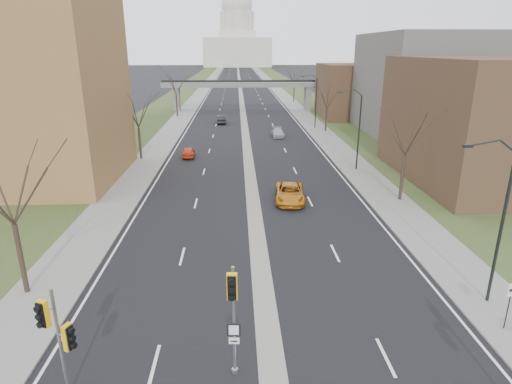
{
  "coord_description": "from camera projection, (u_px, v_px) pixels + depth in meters",
  "views": [
    {
      "loc": [
        -1.35,
        -13.08,
        12.8
      ],
      "look_at": [
        -0.19,
        12.38,
        4.22
      ],
      "focal_mm": 30.0,
      "sensor_mm": 36.0,
      "label": 1
    }
  ],
  "objects": [
    {
      "name": "sidewalk_left",
      "position": [
        207.0,
        85.0,
        158.0
      ],
      "size": [
        4.0,
        600.0,
        0.12
      ],
      "primitive_type": "cube",
      "color": "gray",
      "rests_on": "ground"
    },
    {
      "name": "sidewalk_right",
      "position": [
        272.0,
        84.0,
        159.03
      ],
      "size": [
        4.0,
        600.0,
        0.12
      ],
      "primitive_type": "cube",
      "color": "gray",
      "rests_on": "ground"
    },
    {
      "name": "car_right_near",
      "position": [
        290.0,
        193.0,
        37.52
      ],
      "size": [
        2.96,
        5.57,
        1.49
      ],
      "primitive_type": "imported",
      "rotation": [
        0.0,
        0.0,
        -0.09
      ],
      "color": "#BC7314",
      "rests_on": "ground"
    },
    {
      "name": "commercial_block_mid",
      "position": [
        430.0,
        85.0,
        64.56
      ],
      "size": [
        18.0,
        22.0,
        15.0
      ],
      "primitive_type": "cube",
      "color": "#63605B",
      "rests_on": "ground"
    },
    {
      "name": "tree_right_a",
      "position": [
        408.0,
        126.0,
        35.79
      ],
      "size": [
        7.2,
        7.2,
        9.4
      ],
      "color": "#382B21",
      "rests_on": "sidewalk_right"
    },
    {
      "name": "streetlight_near",
      "position": [
        495.0,
        177.0,
        20.46
      ],
      "size": [
        2.61,
        0.2,
        8.7
      ],
      "color": "black",
      "rests_on": "sidewalk_right"
    },
    {
      "name": "tree_right_b",
      "position": [
        327.0,
        95.0,
        67.3
      ],
      "size": [
        6.3,
        6.3,
        8.22
      ],
      "color": "#382B21",
      "rests_on": "sidewalk_right"
    },
    {
      "name": "streetlight_mid",
      "position": [
        353.0,
        107.0,
        45.07
      ],
      "size": [
        2.61,
        0.2,
        8.7
      ],
      "color": "black",
      "rests_on": "sidewalk_right"
    },
    {
      "name": "pedestrian_bridge",
      "position": [
        243.0,
        88.0,
        90.72
      ],
      "size": [
        34.0,
        3.0,
        6.45
      ],
      "color": "slate",
      "rests_on": "ground"
    },
    {
      "name": "signal_pole_left",
      "position": [
        57.0,
        332.0,
        15.46
      ],
      "size": [
        1.09,
        0.78,
        4.69
      ],
      "rotation": [
        0.0,
        0.0,
        -0.42
      ],
      "color": "gray",
      "rests_on": "ground"
    },
    {
      "name": "signal_pole_median",
      "position": [
        233.0,
        305.0,
        16.43
      ],
      "size": [
        0.57,
        0.81,
        4.93
      ],
      "rotation": [
        0.0,
        0.0,
        -0.07
      ],
      "color": "gray",
      "rests_on": "ground"
    },
    {
      "name": "commercial_block_far",
      "position": [
        358.0,
        91.0,
        82.14
      ],
      "size": [
        14.0,
        14.0,
        10.0
      ],
      "primitive_type": "cube",
      "color": "#4F3724",
      "rests_on": "ground"
    },
    {
      "name": "road_surface",
      "position": [
        240.0,
        85.0,
        158.53
      ],
      "size": [
        20.0,
        600.0,
        0.01
      ],
      "primitive_type": "cube",
      "color": "black",
      "rests_on": "ground"
    },
    {
      "name": "tree_left_b",
      "position": [
        137.0,
        108.0,
        49.96
      ],
      "size": [
        6.75,
        6.75,
        8.81
      ],
      "color": "#382B21",
      "rests_on": "sidewalk_left"
    },
    {
      "name": "streetlight_far",
      "position": [
        312.0,
        86.0,
        69.69
      ],
      "size": [
        2.61,
        0.2,
        8.7
      ],
      "color": "black",
      "rests_on": "sidewalk_right"
    },
    {
      "name": "median_strip",
      "position": [
        240.0,
        85.0,
        158.54
      ],
      "size": [
        1.2,
        600.0,
        0.02
      ],
      "primitive_type": "cube",
      "color": "gray",
      "rests_on": "ground"
    },
    {
      "name": "grass_verge_left",
      "position": [
        191.0,
        85.0,
        157.75
      ],
      "size": [
        8.0,
        600.0,
        0.1
      ],
      "primitive_type": "cube",
      "color": "#2F3E1C",
      "rests_on": "ground"
    },
    {
      "name": "car_right_mid",
      "position": [
        278.0,
        133.0,
        65.01
      ],
      "size": [
        1.76,
        4.28,
        1.24
      ],
      "primitive_type": "imported",
      "rotation": [
        0.0,
        0.0,
        -0.01
      ],
      "color": "#A1A1A9",
      "rests_on": "ground"
    },
    {
      "name": "tree_left_c",
      "position": [
        175.0,
        80.0,
        81.89
      ],
      "size": [
        7.65,
        7.65,
        9.99
      ],
      "color": "#382B21",
      "rests_on": "sidewalk_left"
    },
    {
      "name": "capitol",
      "position": [
        237.0,
        40.0,
        313.54
      ],
      "size": [
        48.0,
        42.0,
        55.75
      ],
      "color": "silver",
      "rests_on": "ground"
    },
    {
      "name": "commercial_block_near",
      "position": [
        493.0,
        121.0,
        42.15
      ],
      "size": [
        16.0,
        20.0,
        12.0
      ],
      "primitive_type": "cube",
      "color": "#4F3724",
      "rests_on": "ground"
    },
    {
      "name": "speed_limit_sign",
      "position": [
        510.0,
        298.0,
        19.86
      ],
      "size": [
        0.52,
        0.15,
        2.45
      ],
      "rotation": [
        0.0,
        0.0,
        0.24
      ],
      "color": "black",
      "rests_on": "sidewalk_right"
    },
    {
      "name": "car_left_near",
      "position": [
        188.0,
        152.0,
        52.82
      ],
      "size": [
        1.69,
        3.77,
        1.26
      ],
      "primitive_type": "imported",
      "rotation": [
        0.0,
        0.0,
        3.2
      ],
      "color": "red",
      "rests_on": "ground"
    },
    {
      "name": "tree_left_a",
      "position": [
        5.0,
        178.0,
        21.43
      ],
      "size": [
        7.2,
        7.2,
        9.4
      ],
      "color": "#382B21",
      "rests_on": "sidewalk_left"
    },
    {
      "name": "tree_right_c",
      "position": [
        294.0,
        73.0,
        104.78
      ],
      "size": [
        7.65,
        7.65,
        9.99
      ],
      "color": "#382B21",
      "rests_on": "sidewalk_right"
    },
    {
      "name": "grass_verge_right",
      "position": [
        288.0,
        84.0,
        159.29
      ],
      "size": [
        8.0,
        600.0,
        0.1
      ],
      "primitive_type": "cube",
      "color": "#2F3E1C",
      "rests_on": "ground"
    },
    {
      "name": "car_left_far",
      "position": [
        221.0,
        119.0,
        76.51
      ],
      "size": [
        1.81,
        4.43,
        1.43
      ],
      "primitive_type": "imported",
      "rotation": [
        0.0,
        0.0,
        3.21
      ],
      "color": "black",
      "rests_on": "ground"
    }
  ]
}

